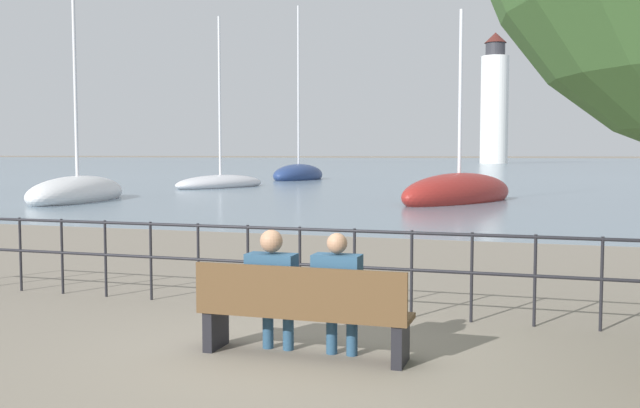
{
  "coord_description": "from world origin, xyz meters",
  "views": [
    {
      "loc": [
        2.18,
        -6.42,
        1.96
      ],
      "look_at": [
        0.0,
        0.5,
        1.44
      ],
      "focal_mm": 40.0,
      "sensor_mm": 36.0,
      "label": 1
    }
  ],
  "objects_px": {
    "seated_person_right": "(338,290)",
    "sailboat_0": "(459,193)",
    "sailboat_4": "(220,183)",
    "harbor_lighthouse": "(494,103)",
    "seated_person_left": "(273,285)",
    "park_bench": "(302,312)",
    "sailboat_3": "(78,193)",
    "sailboat_2": "(299,175)"
  },
  "relations": [
    {
      "from": "seated_person_left",
      "to": "seated_person_right",
      "type": "bearing_deg",
      "value": 0.11
    },
    {
      "from": "sailboat_0",
      "to": "sailboat_4",
      "type": "height_order",
      "value": "sailboat_4"
    },
    {
      "from": "seated_person_left",
      "to": "park_bench",
      "type": "bearing_deg",
      "value": -13.25
    },
    {
      "from": "sailboat_3",
      "to": "sailboat_0",
      "type": "bearing_deg",
      "value": 1.86
    },
    {
      "from": "park_bench",
      "to": "seated_person_right",
      "type": "bearing_deg",
      "value": 13.46
    },
    {
      "from": "sailboat_0",
      "to": "sailboat_2",
      "type": "xyz_separation_m",
      "value": [
        -14.2,
        21.23,
        0.04
      ]
    },
    {
      "from": "harbor_lighthouse",
      "to": "sailboat_2",
      "type": "bearing_deg",
      "value": -94.86
    },
    {
      "from": "sailboat_4",
      "to": "seated_person_left",
      "type": "bearing_deg",
      "value": -45.47
    },
    {
      "from": "seated_person_right",
      "to": "sailboat_3",
      "type": "relative_size",
      "value": 0.14
    },
    {
      "from": "park_bench",
      "to": "sailboat_4",
      "type": "height_order",
      "value": "sailboat_4"
    },
    {
      "from": "sailboat_0",
      "to": "harbor_lighthouse",
      "type": "height_order",
      "value": "harbor_lighthouse"
    },
    {
      "from": "seated_person_left",
      "to": "seated_person_right",
      "type": "height_order",
      "value": "seated_person_left"
    },
    {
      "from": "seated_person_right",
      "to": "sailboat_0",
      "type": "distance_m",
      "value": 22.44
    },
    {
      "from": "park_bench",
      "to": "harbor_lighthouse",
      "type": "relative_size",
      "value": 0.08
    },
    {
      "from": "sailboat_0",
      "to": "sailboat_2",
      "type": "distance_m",
      "value": 25.54
    },
    {
      "from": "sailboat_2",
      "to": "sailboat_4",
      "type": "xyz_separation_m",
      "value": [
        -0.39,
        -12.6,
        -0.13
      ]
    },
    {
      "from": "seated_person_left",
      "to": "sailboat_0",
      "type": "bearing_deg",
      "value": 91.86
    },
    {
      "from": "sailboat_4",
      "to": "sailboat_0",
      "type": "bearing_deg",
      "value": -12.35
    },
    {
      "from": "seated_person_right",
      "to": "sailboat_3",
      "type": "bearing_deg",
      "value": 131.63
    },
    {
      "from": "seated_person_left",
      "to": "sailboat_2",
      "type": "bearing_deg",
      "value": 108.89
    },
    {
      "from": "sailboat_4",
      "to": "harbor_lighthouse",
      "type": "relative_size",
      "value": 0.4
    },
    {
      "from": "park_bench",
      "to": "sailboat_3",
      "type": "xyz_separation_m",
      "value": [
        -16.29,
        18.79,
        -0.13
      ]
    },
    {
      "from": "seated_person_left",
      "to": "sailboat_4",
      "type": "xyz_separation_m",
      "value": [
        -15.32,
        31.03,
        -0.41
      ]
    },
    {
      "from": "park_bench",
      "to": "sailboat_2",
      "type": "xyz_separation_m",
      "value": [
        -15.26,
        43.7,
        -0.05
      ]
    },
    {
      "from": "seated_person_right",
      "to": "sailboat_2",
      "type": "bearing_deg",
      "value": 109.67
    },
    {
      "from": "park_bench",
      "to": "seated_person_right",
      "type": "height_order",
      "value": "seated_person_right"
    },
    {
      "from": "seated_person_right",
      "to": "sailboat_4",
      "type": "distance_m",
      "value": 34.9
    },
    {
      "from": "seated_person_left",
      "to": "harbor_lighthouse",
      "type": "distance_m",
      "value": 137.57
    },
    {
      "from": "sailboat_4",
      "to": "harbor_lighthouse",
      "type": "distance_m",
      "value": 106.86
    },
    {
      "from": "sailboat_4",
      "to": "sailboat_3",
      "type": "bearing_deg",
      "value": -74.75
    },
    {
      "from": "park_bench",
      "to": "seated_person_right",
      "type": "relative_size",
      "value": 1.72
    },
    {
      "from": "seated_person_right",
      "to": "sailboat_2",
      "type": "distance_m",
      "value": 46.33
    },
    {
      "from": "park_bench",
      "to": "sailboat_4",
      "type": "bearing_deg",
      "value": 116.71
    },
    {
      "from": "seated_person_left",
      "to": "seated_person_right",
      "type": "relative_size",
      "value": 1.01
    },
    {
      "from": "sailboat_2",
      "to": "sailboat_3",
      "type": "xyz_separation_m",
      "value": [
        -1.04,
        -24.92,
        -0.08
      ]
    },
    {
      "from": "park_bench",
      "to": "seated_person_left",
      "type": "xyz_separation_m",
      "value": [
        -0.33,
        0.08,
        0.23
      ]
    },
    {
      "from": "park_bench",
      "to": "harbor_lighthouse",
      "type": "distance_m",
      "value": 137.68
    },
    {
      "from": "seated_person_right",
      "to": "sailboat_3",
      "type": "xyz_separation_m",
      "value": [
        -16.63,
        18.71,
        -0.35
      ]
    },
    {
      "from": "sailboat_3",
      "to": "harbor_lighthouse",
      "type": "distance_m",
      "value": 119.12
    },
    {
      "from": "seated_person_left",
      "to": "harbor_lighthouse",
      "type": "relative_size",
      "value": 0.05
    },
    {
      "from": "seated_person_left",
      "to": "harbor_lighthouse",
      "type": "height_order",
      "value": "harbor_lighthouse"
    },
    {
      "from": "sailboat_2",
      "to": "sailboat_4",
      "type": "distance_m",
      "value": 12.61
    }
  ]
}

